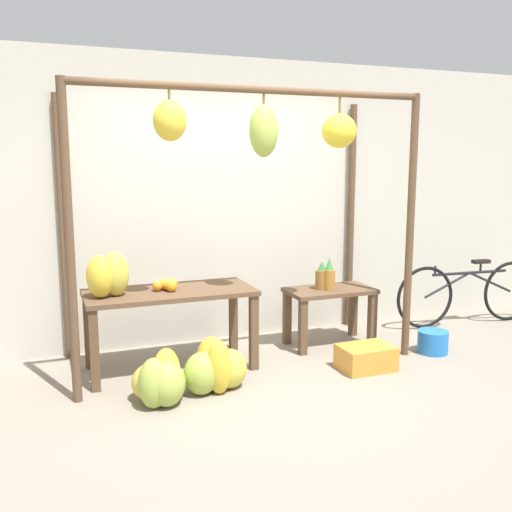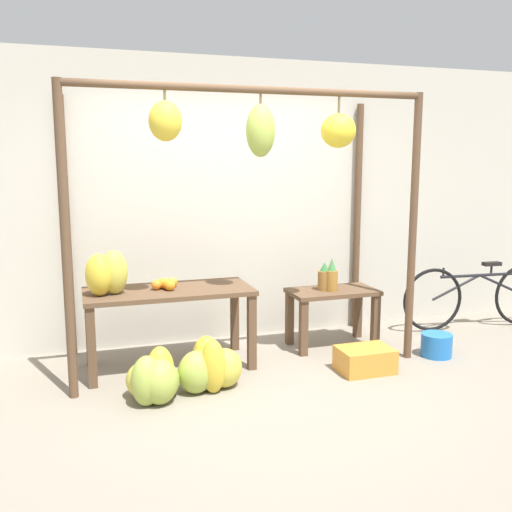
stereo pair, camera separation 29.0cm
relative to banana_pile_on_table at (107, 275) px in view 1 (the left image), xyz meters
name	(u,v)px [view 1 (the left image)]	position (x,y,z in m)	size (l,w,h in m)	color
ground_plane	(277,392)	(1.18, -0.76, -0.89)	(20.00, 20.00, 0.00)	gray
shop_wall_back	(217,202)	(1.18, 0.78, 0.51)	(8.00, 0.08, 2.80)	beige
stall_awning	(254,168)	(1.22, -0.16, 0.86)	(3.03, 1.22, 2.39)	brown
display_table_main	(170,303)	(0.52, 0.06, -0.29)	(1.44, 0.65, 0.71)	brown
display_table_side	(330,302)	(2.14, 0.16, -0.45)	(0.85, 0.46, 0.57)	brown
banana_pile_on_table	(107,275)	(0.00, 0.00, 0.00)	(0.39, 0.29, 0.37)	gold
orange_pile	(166,285)	(0.50, 0.09, -0.14)	(0.24, 0.22, 0.10)	orange
pineapple_cluster	(325,277)	(2.08, 0.15, -0.19)	(0.17, 0.18, 0.32)	#A3702D
banana_pile_ground_left	(162,381)	(0.29, -0.63, -0.72)	(0.46, 0.48, 0.41)	#9EB247
banana_pile_ground_right	(215,368)	(0.74, -0.53, -0.70)	(0.61, 0.47, 0.43)	gold
fruit_crate_white	(366,358)	(2.11, -0.57, -0.78)	(0.46, 0.33, 0.21)	orange
blue_bucket	(433,342)	(2.94, -0.42, -0.78)	(0.28, 0.28, 0.21)	blue
parked_bicycle	(469,293)	(3.92, 0.24, -0.53)	(1.78, 0.19, 0.72)	black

